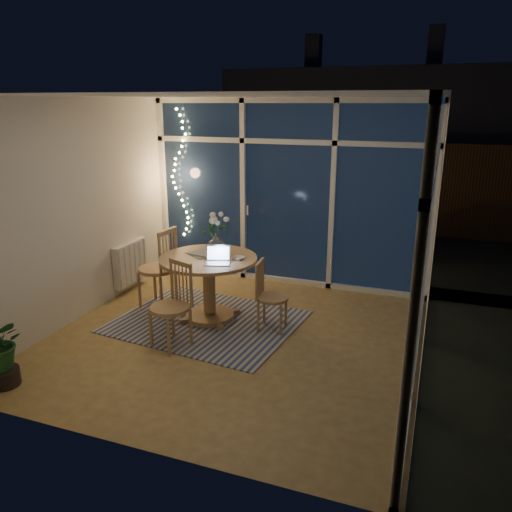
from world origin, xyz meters
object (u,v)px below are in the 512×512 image
(chair_left, at_px, (157,267))
(chair_right, at_px, (272,296))
(chair_front, at_px, (170,306))
(potted_plant, at_px, (0,348))
(dining_table, at_px, (209,289))
(flower_vase, at_px, (217,243))
(laptop, at_px, (217,255))

(chair_left, distance_m, chair_right, 1.62)
(chair_right, bearing_deg, chair_left, 79.67)
(chair_front, distance_m, potted_plant, 1.64)
(dining_table, bearing_deg, flower_vase, 93.07)
(chair_left, xyz_separation_m, laptop, (1.00, -0.32, 0.36))
(chair_left, relative_size, flower_vase, 5.06)
(chair_left, bearing_deg, chair_right, 88.28)
(flower_vase, xyz_separation_m, potted_plant, (-1.15, -2.30, -0.51))
(chair_front, relative_size, potted_plant, 1.26)
(chair_left, bearing_deg, chair_front, 41.44)
(chair_right, distance_m, laptop, 0.79)
(potted_plant, bearing_deg, dining_table, 59.97)
(laptop, bearing_deg, chair_left, 143.85)
(dining_table, height_order, flower_vase, flower_vase)
(chair_front, distance_m, laptop, 0.80)
(laptop, bearing_deg, chair_right, -4.10)
(dining_table, height_order, laptop, laptop)
(chair_front, bearing_deg, laptop, 87.68)
(dining_table, relative_size, chair_front, 1.21)
(dining_table, xyz_separation_m, potted_plant, (-1.17, -2.02, -0.01))
(dining_table, distance_m, chair_left, 0.82)
(dining_table, bearing_deg, chair_right, -1.84)
(dining_table, height_order, potted_plant, dining_table)
(dining_table, relative_size, chair_right, 1.38)
(dining_table, height_order, chair_front, chair_front)
(chair_left, height_order, laptop, chair_left)
(dining_table, bearing_deg, chair_left, 170.27)
(laptop, bearing_deg, dining_table, 119.55)
(chair_left, relative_size, chair_front, 1.11)
(chair_right, relative_size, flower_vase, 4.00)
(chair_left, relative_size, potted_plant, 1.40)
(chair_left, height_order, flower_vase, chair_left)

